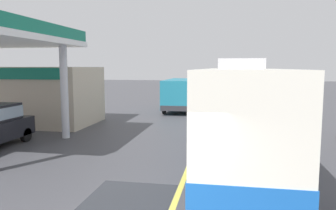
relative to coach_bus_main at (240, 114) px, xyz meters
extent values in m
plane|color=#424247|center=(-1.71, 13.33, -1.72)|extent=(120.00, 120.00, 0.00)
cube|color=#D8CC4C|center=(-1.71, 8.33, -1.72)|extent=(0.16, 50.00, 0.01)
cube|color=#26282D|center=(-2.91, -4.64, -1.72)|extent=(2.20, 3.62, 0.01)
cube|color=silver|center=(0.00, 0.01, 0.16)|extent=(2.50, 11.00, 2.90)
cube|color=#1959B2|center=(0.00, 0.01, -0.94)|extent=(2.54, 11.04, 0.56)
cube|color=#8C9EAD|center=(0.00, -5.43, 0.71)|extent=(2.30, 0.10, 1.40)
cube|color=#8C9EAD|center=(-1.27, 0.01, 0.61)|extent=(0.06, 9.35, 1.10)
cube|color=#8C9EAD|center=(1.27, 0.01, 0.61)|extent=(0.06, 9.35, 1.10)
cube|color=white|center=(0.00, -5.42, 1.41)|extent=(1.75, 0.08, 0.32)
cube|color=#B2B2B7|center=(0.00, 1.01, 1.79)|extent=(1.60, 2.80, 0.36)
cylinder|color=black|center=(-1.10, -3.89, -1.22)|extent=(0.30, 1.00, 1.00)
cylinder|color=black|center=(1.10, -3.89, -1.22)|extent=(0.30, 1.00, 1.00)
cylinder|color=black|center=(-1.10, 3.31, -1.22)|extent=(0.30, 1.00, 1.00)
cylinder|color=black|center=(1.10, 3.31, -1.22)|extent=(0.30, 1.00, 1.00)
cylinder|color=silver|center=(-8.07, 2.52, 0.58)|extent=(0.36, 0.36, 4.60)
cube|color=beige|center=(-11.77, 6.02, -0.02)|extent=(7.00, 4.40, 3.40)
cube|color=#147259|center=(-11.77, 3.78, 1.33)|extent=(6.30, 0.10, 0.60)
cylinder|color=black|center=(-9.47, 1.43, -1.40)|extent=(0.20, 0.64, 0.64)
cube|color=teal|center=(-4.07, 13.43, -0.33)|extent=(2.00, 6.00, 2.10)
cube|color=#8C9EAD|center=(-4.07, 13.43, 0.07)|extent=(2.04, 5.10, 0.80)
cube|color=#2D2D33|center=(-4.07, 10.38, -1.18)|extent=(1.90, 0.16, 0.36)
cylinder|color=black|center=(-4.95, 11.43, -1.34)|extent=(0.22, 0.76, 0.76)
cylinder|color=black|center=(-3.19, 11.43, -1.34)|extent=(0.22, 0.76, 0.76)
cylinder|color=black|center=(-4.95, 15.43, -1.34)|extent=(0.22, 0.76, 0.76)
cylinder|color=black|center=(-3.19, 15.43, -1.34)|extent=(0.22, 0.76, 0.76)
cube|color=#B2B2B7|center=(0.01, 18.42, -1.00)|extent=(1.70, 4.20, 0.80)
cube|color=#B2B2B7|center=(0.01, 18.62, -0.25)|extent=(1.50, 2.31, 0.70)
cube|color=#8C9EAD|center=(0.01, 18.62, -0.25)|extent=(1.53, 2.35, 0.49)
cylinder|color=black|center=(-0.74, 16.92, -1.40)|extent=(0.20, 0.64, 0.64)
cylinder|color=black|center=(0.76, 16.92, -1.40)|extent=(0.20, 0.64, 0.64)
cylinder|color=black|center=(-0.74, 19.92, -1.40)|extent=(0.20, 0.64, 0.64)
cylinder|color=black|center=(0.76, 19.92, -1.40)|extent=(0.20, 0.64, 0.64)
camera|label=1|loc=(-0.49, -11.83, 1.65)|focal=34.94mm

